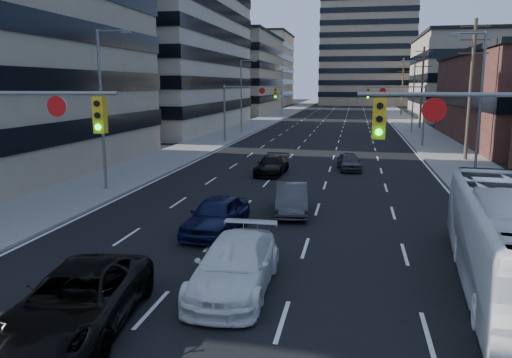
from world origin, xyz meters
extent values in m
cube|color=black|center=(0.00, 130.00, 0.01)|extent=(18.00, 300.00, 0.02)
cube|color=slate|center=(-11.50, 130.00, 0.07)|extent=(5.00, 300.00, 0.15)
cube|color=slate|center=(11.50, 130.00, 0.07)|extent=(5.00, 300.00, 0.15)
cube|color=#ADA089|center=(-27.00, 60.00, 14.00)|extent=(26.00, 34.00, 28.00)
cube|color=gray|center=(-24.00, 100.00, 8.00)|extent=(20.00, 30.00, 16.00)
cube|color=gray|center=(25.00, 88.00, 7.00)|extent=(22.00, 28.00, 14.00)
cube|color=gray|center=(6.00, 150.00, 29.00)|extent=(26.00, 26.00, 58.00)
cube|color=#ADA089|center=(-28.00, 140.00, 10.00)|extent=(24.00, 24.00, 20.00)
cube|color=gray|center=(32.00, 130.00, 6.00)|extent=(22.00, 22.00, 12.00)
cylinder|color=slate|center=(-6.75, 8.00, 5.80)|extent=(6.50, 0.12, 0.12)
cube|color=gold|center=(-4.10, 8.00, 5.15)|extent=(0.35, 0.28, 1.10)
cylinder|color=black|center=(-4.10, 7.84, 5.50)|extent=(0.18, 0.06, 0.18)
cylinder|color=black|center=(-4.10, 7.84, 5.15)|extent=(0.18, 0.06, 0.18)
cylinder|color=#0CE526|center=(-4.10, 7.84, 4.80)|extent=(0.18, 0.06, 0.18)
cylinder|color=white|center=(-5.50, 7.97, 5.40)|extent=(0.64, 0.06, 0.64)
cylinder|color=slate|center=(6.75, 8.00, 5.80)|extent=(6.50, 0.12, 0.12)
cube|color=gold|center=(4.10, 8.00, 5.15)|extent=(0.35, 0.28, 1.10)
cylinder|color=black|center=(4.10, 7.84, 5.50)|extent=(0.18, 0.06, 0.18)
cylinder|color=black|center=(4.10, 7.84, 5.15)|extent=(0.18, 0.06, 0.18)
cylinder|color=#0CE526|center=(4.10, 7.84, 4.80)|extent=(0.18, 0.06, 0.18)
cylinder|color=white|center=(5.50, 7.97, 5.40)|extent=(0.64, 0.06, 0.64)
cylinder|color=slate|center=(-10.00, 45.00, 3.00)|extent=(0.18, 0.18, 6.00)
cylinder|color=slate|center=(-7.00, 45.00, 5.80)|extent=(6.00, 0.12, 0.12)
cube|color=gold|center=(-4.60, 45.00, 5.15)|extent=(0.35, 0.28, 1.10)
cylinder|color=black|center=(-4.60, 44.84, 5.50)|extent=(0.18, 0.06, 0.18)
cylinder|color=black|center=(-4.60, 44.84, 5.15)|extent=(0.18, 0.06, 0.18)
cylinder|color=#0CE526|center=(-4.60, 44.84, 4.80)|extent=(0.18, 0.06, 0.18)
cylinder|color=white|center=(-6.00, 44.97, 5.40)|extent=(0.64, 0.06, 0.64)
cylinder|color=slate|center=(10.00, 45.00, 3.00)|extent=(0.18, 0.18, 6.00)
cylinder|color=slate|center=(7.00, 45.00, 5.80)|extent=(6.00, 0.12, 0.12)
cube|color=gold|center=(4.60, 45.00, 5.15)|extent=(0.35, 0.28, 1.10)
cylinder|color=black|center=(4.60, 44.84, 5.50)|extent=(0.18, 0.06, 0.18)
cylinder|color=black|center=(4.60, 44.84, 5.15)|extent=(0.18, 0.06, 0.18)
cylinder|color=#0CE526|center=(4.60, 44.84, 4.80)|extent=(0.18, 0.06, 0.18)
cylinder|color=white|center=(6.00, 44.97, 5.40)|extent=(0.64, 0.06, 0.64)
cylinder|color=#4C3D2D|center=(12.20, 36.00, 5.50)|extent=(0.28, 0.28, 11.00)
cube|color=#4C3D2D|center=(12.20, 36.00, 10.40)|extent=(2.20, 0.10, 0.10)
cube|color=#4C3D2D|center=(12.20, 36.00, 9.40)|extent=(2.20, 0.10, 0.10)
cube|color=#4C3D2D|center=(12.20, 36.00, 8.40)|extent=(2.20, 0.10, 0.10)
cylinder|color=#4C3D2D|center=(12.20, 66.00, 5.50)|extent=(0.28, 0.28, 11.00)
cube|color=#4C3D2D|center=(12.20, 66.00, 10.40)|extent=(2.20, 0.10, 0.10)
cube|color=#4C3D2D|center=(12.20, 66.00, 9.40)|extent=(2.20, 0.10, 0.10)
cube|color=#4C3D2D|center=(12.20, 66.00, 8.40)|extent=(2.20, 0.10, 0.10)
cylinder|color=#4C3D2D|center=(12.20, 96.00, 5.50)|extent=(0.28, 0.28, 11.00)
cube|color=#4C3D2D|center=(12.20, 96.00, 10.40)|extent=(2.20, 0.10, 0.10)
cube|color=#4C3D2D|center=(12.20, 96.00, 9.40)|extent=(2.20, 0.10, 0.10)
cube|color=#4C3D2D|center=(12.20, 96.00, 8.40)|extent=(2.20, 0.10, 0.10)
cylinder|color=slate|center=(-10.50, 20.00, 4.50)|extent=(0.16, 0.16, 9.00)
cylinder|color=slate|center=(-9.60, 20.00, 8.90)|extent=(1.80, 0.10, 0.10)
cube|color=slate|center=(-8.80, 20.00, 8.82)|extent=(0.50, 0.22, 0.14)
cylinder|color=slate|center=(-10.50, 55.00, 4.50)|extent=(0.16, 0.16, 9.00)
cylinder|color=slate|center=(-9.60, 55.00, 8.90)|extent=(1.80, 0.10, 0.10)
cube|color=slate|center=(-8.80, 55.00, 8.82)|extent=(0.50, 0.22, 0.14)
cylinder|color=slate|center=(-10.50, 90.00, 4.50)|extent=(0.16, 0.16, 9.00)
cylinder|color=slate|center=(-9.60, 90.00, 8.90)|extent=(1.80, 0.10, 0.10)
cube|color=slate|center=(-8.80, 90.00, 8.82)|extent=(0.50, 0.22, 0.14)
cylinder|color=slate|center=(10.50, 25.00, 4.50)|extent=(0.16, 0.16, 9.00)
cylinder|color=slate|center=(9.60, 25.00, 8.90)|extent=(1.80, 0.10, 0.10)
cube|color=slate|center=(8.80, 25.00, 8.82)|extent=(0.50, 0.22, 0.14)
cylinder|color=slate|center=(10.50, 60.00, 4.50)|extent=(0.16, 0.16, 9.00)
cylinder|color=slate|center=(9.60, 60.00, 8.90)|extent=(1.80, 0.10, 0.10)
cube|color=slate|center=(8.80, 60.00, 8.82)|extent=(0.50, 0.22, 0.14)
imported|color=black|center=(-3.15, 4.62, 0.77)|extent=(3.27, 5.85, 1.55)
imported|color=silver|center=(0.12, 7.74, 0.77)|extent=(2.24, 5.34, 1.54)
imported|color=white|center=(8.08, 9.30, 1.53)|extent=(3.57, 11.15, 3.05)
imported|color=black|center=(-2.00, 13.24, 0.76)|extent=(2.24, 4.64, 1.53)
imported|color=#353537|center=(0.64, 17.01, 0.69)|extent=(1.99, 4.36, 1.39)
imported|color=black|center=(-2.00, 27.14, 0.64)|extent=(2.04, 4.50, 1.28)
imported|color=#37373A|center=(3.15, 29.88, 0.63)|extent=(1.96, 3.85, 1.26)
camera|label=1|loc=(3.47, -5.92, 6.07)|focal=35.00mm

